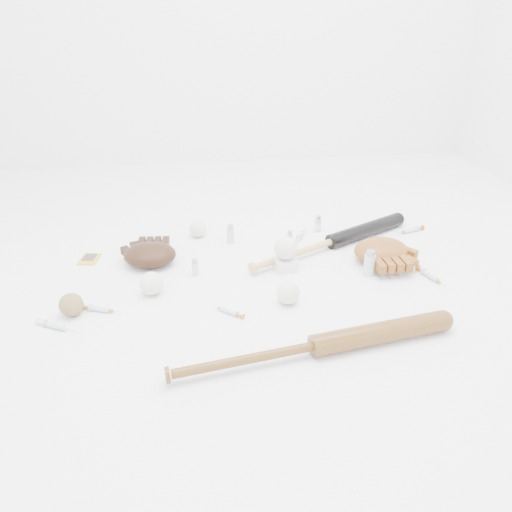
{
  "coord_description": "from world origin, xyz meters",
  "views": [
    {
      "loc": [
        -0.26,
        -1.55,
        0.91
      ],
      "look_at": [
        -0.03,
        0.07,
        0.06
      ],
      "focal_mm": 35.0,
      "sensor_mm": 36.0,
      "label": 1
    }
  ],
  "objects": [
    {
      "name": "bat_dark",
      "position": [
        0.3,
        0.21,
        0.03
      ],
      "size": [
        0.78,
        0.44,
        0.06
      ],
      "primitive_type": null,
      "rotation": [
        0.0,
        0.0,
        0.47
      ],
      "color": "black",
      "rests_on": "ground"
    },
    {
      "name": "syringe_3",
      "position": [
        0.59,
        -0.08,
        0.01
      ],
      "size": [
        0.07,
        0.17,
        0.02
      ],
      "primitive_type": null,
      "rotation": [
        0.0,
        0.0,
        -1.3
      ],
      "color": "#ADBCC6",
      "rests_on": "ground"
    },
    {
      "name": "baseball_mid",
      "position": [
        0.04,
        -0.17,
        0.04
      ],
      "size": [
        0.08,
        0.08,
        0.08
      ],
      "primitive_type": "sphere",
      "color": "silver",
      "rests_on": "ground"
    },
    {
      "name": "syringe_5",
      "position": [
        -0.7,
        -0.21,
        0.01
      ],
      "size": [
        0.15,
        0.1,
        0.02
      ],
      "primitive_type": null,
      "rotation": [
        0.0,
        0.0,
        -0.51
      ],
      "color": "#ADBCC6",
      "rests_on": "ground"
    },
    {
      "name": "pedestal",
      "position": [
        0.08,
        0.07,
        0.02
      ],
      "size": [
        0.09,
        0.09,
        0.04
      ],
      "primitive_type": "cube",
      "rotation": [
        0.0,
        0.0,
        0.18
      ],
      "color": "white",
      "rests_on": "ground"
    },
    {
      "name": "bat_wood",
      "position": [
        0.06,
        -0.45,
        0.03
      ],
      "size": [
        0.89,
        0.21,
        0.07
      ],
      "primitive_type": null,
      "rotation": [
        0.0,
        0.0,
        0.16
      ],
      "color": "brown",
      "rests_on": "ground"
    },
    {
      "name": "syringe_0",
      "position": [
        -0.57,
        -0.13,
        0.01
      ],
      "size": [
        0.15,
        0.08,
        0.02
      ],
      "primitive_type": null,
      "rotation": [
        0.0,
        0.0,
        -0.37
      ],
      "color": "#ADBCC6",
      "rests_on": "ground"
    },
    {
      "name": "syringe_2",
      "position": [
        0.2,
        0.34,
        0.01
      ],
      "size": [
        0.09,
        0.15,
        0.02
      ],
      "primitive_type": null,
      "rotation": [
        0.0,
        0.0,
        1.1
      ],
      "color": "#ADBCC6",
      "rests_on": "ground"
    },
    {
      "name": "vial_4",
      "position": [
        -0.26,
        0.07,
        0.03
      ],
      "size": [
        0.02,
        0.02,
        0.06
      ],
      "primitive_type": "cylinder",
      "color": "#B0BAC1",
      "rests_on": "ground"
    },
    {
      "name": "vial_1",
      "position": [
        0.29,
        0.39,
        0.04
      ],
      "size": [
        0.03,
        0.03,
        0.07
      ],
      "primitive_type": "cylinder",
      "color": "#B0BAC1",
      "rests_on": "ground"
    },
    {
      "name": "baseball_left",
      "position": [
        -0.41,
        -0.04,
        0.04
      ],
      "size": [
        0.08,
        0.08,
        0.08
      ],
      "primitive_type": "sphere",
      "color": "silver",
      "rests_on": "ground"
    },
    {
      "name": "vial_2",
      "position": [
        -0.1,
        0.32,
        0.04
      ],
      "size": [
        0.03,
        0.03,
        0.08
      ],
      "primitive_type": "cylinder",
      "color": "#B0BAC1",
      "rests_on": "ground"
    },
    {
      "name": "vial_0",
      "position": [
        0.14,
        0.27,
        0.03
      ],
      "size": [
        0.02,
        0.02,
        0.06
      ],
      "primitive_type": "cylinder",
      "color": "#B0BAC1",
      "rests_on": "ground"
    },
    {
      "name": "baseball_on_pedestal",
      "position": [
        0.08,
        0.07,
        0.09
      ],
      "size": [
        0.09,
        0.09,
        0.09
      ],
      "primitive_type": "sphere",
      "color": "silver",
      "rests_on": "pedestal"
    },
    {
      "name": "baseball_aged",
      "position": [
        -0.66,
        -0.14,
        0.04
      ],
      "size": [
        0.08,
        0.08,
        0.08
      ],
      "primitive_type": "sphere",
      "color": "brown",
      "rests_on": "ground"
    },
    {
      "name": "glove_dark",
      "position": [
        -0.42,
        0.17,
        0.04
      ],
      "size": [
        0.25,
        0.25,
        0.08
      ],
      "primitive_type": null,
      "rotation": [
        0.0,
        0.0,
        -0.09
      ],
      "color": "black",
      "rests_on": "ground"
    },
    {
      "name": "vial_3",
      "position": [
        0.38,
        -0.02,
        0.05
      ],
      "size": [
        0.04,
        0.04,
        0.1
      ],
      "primitive_type": "cylinder",
      "color": "#B0BAC1",
      "rests_on": "ground"
    },
    {
      "name": "syringe_1",
      "position": [
        -0.16,
        -0.2,
        0.01
      ],
      "size": [
        0.12,
        0.1,
        0.02
      ],
      "primitive_type": null,
      "rotation": [
        0.0,
        0.0,
        2.44
      ],
      "color": "#ADBCC6",
      "rests_on": "ground"
    },
    {
      "name": "syringe_4",
      "position": [
        0.69,
        0.32,
        0.01
      ],
      "size": [
        0.16,
        0.07,
        0.02
      ],
      "primitive_type": null,
      "rotation": [
        0.0,
        0.0,
        3.44
      ],
      "color": "#ADBCC6",
      "rests_on": "ground"
    },
    {
      "name": "trading_card",
      "position": [
        -0.66,
        0.25,
        0.0
      ],
      "size": [
        0.08,
        0.11,
        0.01
      ],
      "primitive_type": "cube",
      "rotation": [
        0.0,
        0.0,
        -0.17
      ],
      "color": "gold",
      "rests_on": "ground"
    },
    {
      "name": "glove_tan",
      "position": [
        0.46,
        0.08,
        0.05
      ],
      "size": [
        0.26,
        0.26,
        0.09
      ],
      "primitive_type": null,
      "rotation": [
        0.0,
        0.0,
        3.16
      ],
      "color": "brown",
      "rests_on": "ground"
    },
    {
      "name": "baseball_upper",
      "position": [
        -0.23,
        0.4,
        0.04
      ],
      "size": [
        0.07,
        0.07,
        0.07
      ],
      "primitive_type": "sphere",
      "color": "silver",
      "rests_on": "ground"
    }
  ]
}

